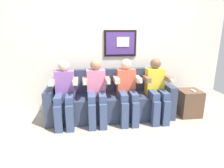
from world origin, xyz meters
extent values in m
plane|color=#9E9384|center=(0.00, 0.00, 0.00)|extent=(6.11, 6.11, 0.00)
cube|color=silver|center=(0.00, 0.77, 1.30)|extent=(4.70, 0.05, 2.60)
cube|color=black|center=(0.23, 0.72, 1.35)|extent=(0.63, 0.03, 0.50)
cube|color=#4C337F|center=(0.23, 0.71, 1.35)|extent=(0.55, 0.02, 0.42)
cube|color=silver|center=(0.28, 0.70, 1.38)|extent=(0.24, 0.02, 0.18)
cube|color=#333D56|center=(0.00, 0.29, 0.23)|extent=(2.02, 0.58, 0.45)
cube|color=#333D56|center=(0.00, 0.51, 0.68)|extent=(2.02, 0.14, 0.45)
cube|color=#333D56|center=(-1.08, 0.29, 0.31)|extent=(0.14, 0.58, 0.62)
cube|color=#333D56|center=(1.08, 0.29, 0.31)|extent=(0.14, 0.58, 0.62)
cube|color=#8C59A5|center=(-0.81, 0.28, 0.69)|extent=(0.32, 0.20, 0.48)
sphere|color=beige|center=(-0.81, 0.28, 1.02)|extent=(0.19, 0.19, 0.19)
cube|color=#38476B|center=(-0.90, 0.08, 0.51)|extent=(0.12, 0.40, 0.12)
cube|color=#38476B|center=(-0.72, 0.08, 0.51)|extent=(0.12, 0.40, 0.12)
cube|color=#38476B|center=(-0.90, -0.12, 0.23)|extent=(0.12, 0.12, 0.45)
cube|color=#38476B|center=(-0.72, -0.12, 0.23)|extent=(0.12, 0.12, 0.45)
cube|color=beige|center=(-1.00, 0.16, 0.77)|extent=(0.08, 0.28, 0.08)
cube|color=beige|center=(-0.62, 0.16, 0.77)|extent=(0.08, 0.28, 0.08)
cube|color=white|center=(-0.62, 0.00, 0.78)|extent=(0.04, 0.13, 0.04)
cube|color=white|center=(-1.00, 0.00, 0.78)|extent=(0.04, 0.10, 0.04)
cube|color=pink|center=(-0.27, 0.28, 0.69)|extent=(0.32, 0.20, 0.48)
sphere|color=#9E7556|center=(-0.27, 0.28, 1.02)|extent=(0.19, 0.19, 0.19)
cube|color=#38476B|center=(-0.36, 0.08, 0.51)|extent=(0.12, 0.40, 0.12)
cube|color=#38476B|center=(-0.18, 0.08, 0.51)|extent=(0.12, 0.40, 0.12)
cube|color=#38476B|center=(-0.36, -0.12, 0.23)|extent=(0.12, 0.12, 0.45)
cube|color=#38476B|center=(-0.18, -0.12, 0.23)|extent=(0.12, 0.12, 0.45)
cube|color=#9E7556|center=(-0.46, 0.16, 0.77)|extent=(0.08, 0.28, 0.08)
cube|color=#9E7556|center=(-0.08, 0.16, 0.77)|extent=(0.08, 0.28, 0.08)
cube|color=white|center=(-0.08, 0.00, 0.78)|extent=(0.04, 0.13, 0.04)
cube|color=white|center=(-0.46, 0.00, 0.78)|extent=(0.04, 0.10, 0.04)
cube|color=#D8593F|center=(0.27, 0.28, 0.69)|extent=(0.32, 0.20, 0.48)
sphere|color=beige|center=(0.27, 0.28, 1.02)|extent=(0.19, 0.19, 0.19)
cube|color=#38476B|center=(0.18, 0.08, 0.51)|extent=(0.12, 0.40, 0.12)
cube|color=#38476B|center=(0.36, 0.08, 0.51)|extent=(0.12, 0.40, 0.12)
cube|color=#38476B|center=(0.18, -0.12, 0.23)|extent=(0.12, 0.12, 0.45)
cube|color=#38476B|center=(0.36, -0.12, 0.23)|extent=(0.12, 0.12, 0.45)
cube|color=beige|center=(0.08, 0.16, 0.77)|extent=(0.08, 0.28, 0.08)
cube|color=beige|center=(0.46, 0.16, 0.77)|extent=(0.08, 0.28, 0.08)
cube|color=white|center=(0.46, 0.00, 0.78)|extent=(0.04, 0.13, 0.04)
cube|color=yellow|center=(0.81, 0.28, 0.69)|extent=(0.32, 0.20, 0.48)
sphere|color=brown|center=(0.81, 0.28, 1.02)|extent=(0.19, 0.19, 0.19)
cube|color=#38476B|center=(0.72, 0.08, 0.51)|extent=(0.12, 0.40, 0.12)
cube|color=#38476B|center=(0.90, 0.08, 0.51)|extent=(0.12, 0.40, 0.12)
cube|color=#38476B|center=(0.72, -0.12, 0.23)|extent=(0.12, 0.12, 0.45)
cube|color=#38476B|center=(0.90, -0.12, 0.23)|extent=(0.12, 0.12, 0.45)
cube|color=brown|center=(0.62, 0.16, 0.77)|extent=(0.08, 0.28, 0.08)
cube|color=brown|center=(1.00, 0.16, 0.77)|extent=(0.08, 0.28, 0.08)
cube|color=white|center=(1.00, 0.00, 0.78)|extent=(0.04, 0.13, 0.04)
cube|color=brown|center=(1.50, 0.22, 0.25)|extent=(0.40, 0.40, 0.50)
cube|color=white|center=(1.53, 0.18, 0.51)|extent=(0.04, 0.13, 0.02)
camera|label=1|loc=(-0.40, -2.95, 1.59)|focal=30.21mm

